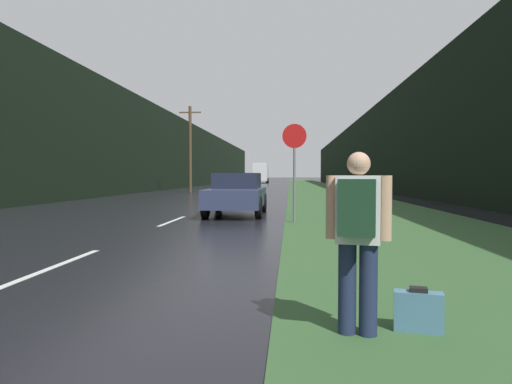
{
  "coord_description": "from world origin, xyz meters",
  "views": [
    {
      "loc": [
        3.6,
        0.14,
        1.4
      ],
      "look_at": [
        2.39,
        16.1,
        0.81
      ],
      "focal_mm": 32.0,
      "sensor_mm": 36.0,
      "label": 1
    }
  ],
  "objects": [
    {
      "name": "grass_verge",
      "position": [
        6.43,
        40.0,
        0.01
      ],
      "size": [
        6.0,
        240.0,
        0.02
      ],
      "primitive_type": "cube",
      "color": "#33562D",
      "rests_on": "ground_plane"
    },
    {
      "name": "lane_stripe_b",
      "position": [
        0.0,
        6.83,
        0.0
      ],
      "size": [
        0.12,
        3.0,
        0.01
      ],
      "primitive_type": "cube",
      "color": "silver",
      "rests_on": "ground_plane"
    },
    {
      "name": "lane_stripe_c",
      "position": [
        0.0,
        13.83,
        0.0
      ],
      "size": [
        0.12,
        3.0,
        0.01
      ],
      "primitive_type": "cube",
      "color": "silver",
      "rests_on": "ground_plane"
    },
    {
      "name": "lane_stripe_d",
      "position": [
        0.0,
        20.83,
        0.0
      ],
      "size": [
        0.12,
        3.0,
        0.01
      ],
      "primitive_type": "cube",
      "color": "silver",
      "rests_on": "ground_plane"
    },
    {
      "name": "lane_stripe_e",
      "position": [
        0.0,
        27.83,
        0.0
      ],
      "size": [
        0.12,
        3.0,
        0.01
      ],
      "primitive_type": "cube",
      "color": "silver",
      "rests_on": "ground_plane"
    },
    {
      "name": "treeline_far_side",
      "position": [
        -9.43,
        50.0,
        3.89
      ],
      "size": [
        2.0,
        140.0,
        7.77
      ],
      "primitive_type": "cube",
      "color": "black",
      "rests_on": "ground_plane"
    },
    {
      "name": "treeline_near_side",
      "position": [
        12.43,
        50.0,
        3.98
      ],
      "size": [
        2.0,
        140.0,
        7.97
      ],
      "primitive_type": "cube",
      "color": "black",
      "rests_on": "ground_plane"
    },
    {
      "name": "utility_pole_far",
      "position": [
        -4.6,
        37.01,
        3.65
      ],
      "size": [
        1.8,
        0.24,
        7.04
      ],
      "color": "#4C3823",
      "rests_on": "ground_plane"
    },
    {
      "name": "stop_sign",
      "position": [
        3.71,
        13.52,
        1.8
      ],
      "size": [
        0.71,
        0.07,
        2.9
      ],
      "color": "slate",
      "rests_on": "ground_plane"
    },
    {
      "name": "hitchhiker_with_backpack",
      "position": [
        4.18,
        4.07,
        0.92
      ],
      "size": [
        0.55,
        0.45,
        1.6
      ],
      "rotation": [
        0.0,
        0.0,
        -0.21
      ],
      "color": "#1E2847",
      "rests_on": "ground_plane"
    },
    {
      "name": "suitcase",
      "position": [
        4.74,
        4.22,
        0.19
      ],
      "size": [
        0.44,
        0.24,
        0.41
      ],
      "rotation": [
        0.0,
        0.0,
        -0.21
      ],
      "color": "teal",
      "rests_on": "ground_plane"
    },
    {
      "name": "car_passing_near",
      "position": [
        1.72,
        16.11,
        0.75
      ],
      "size": [
        1.93,
        4.39,
        1.48
      ],
      "rotation": [
        0.0,
        0.0,
        3.14
      ],
      "color": "#2D3856",
      "rests_on": "ground_plane"
    },
    {
      "name": "delivery_truck",
      "position": [
        -1.72,
        81.83,
        1.87
      ],
      "size": [
        2.62,
        7.04,
        3.6
      ],
      "color": "gray",
      "rests_on": "ground_plane"
    }
  ]
}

